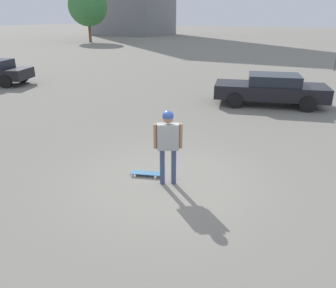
% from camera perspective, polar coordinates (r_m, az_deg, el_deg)
% --- Properties ---
extents(ground_plane, '(220.00, 220.00, 0.00)m').
position_cam_1_polar(ground_plane, '(7.71, 0.00, -6.88)').
color(ground_plane, gray).
extents(person, '(0.58, 0.40, 1.77)m').
position_cam_1_polar(person, '(7.24, 0.00, 1.06)').
color(person, '#38476B').
rests_on(person, ground_plane).
extents(skateboard, '(0.78, 0.42, 0.08)m').
position_cam_1_polar(skateboard, '(8.05, -3.84, -5.12)').
color(skateboard, '#336693').
rests_on(skateboard, ground_plane).
extents(car_parked_near, '(4.96, 2.81, 1.33)m').
position_cam_1_polar(car_parked_near, '(14.99, 17.46, 9.15)').
color(car_parked_near, black).
rests_on(car_parked_near, ground_plane).
extents(tree_distant, '(5.39, 5.39, 7.53)m').
position_cam_1_polar(tree_distant, '(50.71, -13.81, 22.29)').
color(tree_distant, brown).
rests_on(tree_distant, ground_plane).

